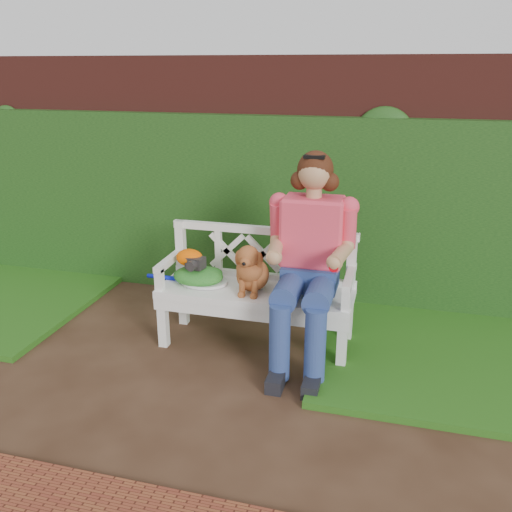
# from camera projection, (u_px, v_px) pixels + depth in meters

# --- Properties ---
(ground) EXTENTS (60.00, 60.00, 0.00)m
(ground) POSITION_uv_depth(u_px,v_px,m) (153.00, 377.00, 3.88)
(ground) COLOR #341F13
(brick_wall) EXTENTS (10.00, 0.30, 2.20)m
(brick_wall) POSITION_uv_depth(u_px,v_px,m) (231.00, 176.00, 5.25)
(brick_wall) COLOR maroon
(brick_wall) RESTS_ON ground
(ivy_hedge) EXTENTS (10.00, 0.18, 1.70)m
(ivy_hedge) POSITION_uv_depth(u_px,v_px,m) (224.00, 206.00, 5.13)
(ivy_hedge) COLOR #2D5F1E
(ivy_hedge) RESTS_ON ground
(grass_right) EXTENTS (2.60, 2.00, 0.05)m
(grass_right) POSITION_uv_depth(u_px,v_px,m) (495.00, 357.00, 4.11)
(grass_right) COLOR #245B14
(grass_right) RESTS_ON ground
(garden_bench) EXTENTS (1.62, 0.72, 0.48)m
(garden_bench) POSITION_uv_depth(u_px,v_px,m) (256.00, 317.00, 4.26)
(garden_bench) COLOR white
(garden_bench) RESTS_ON ground
(seated_woman) EXTENTS (0.89, 1.05, 1.60)m
(seated_woman) POSITION_uv_depth(u_px,v_px,m) (311.00, 255.00, 3.96)
(seated_woman) COLOR #F64269
(seated_woman) RESTS_ON ground
(dog) EXTENTS (0.37, 0.43, 0.40)m
(dog) POSITION_uv_depth(u_px,v_px,m) (252.00, 267.00, 4.08)
(dog) COLOR #AC7A45
(dog) RESTS_ON garden_bench
(tennis_racket) EXTENTS (0.75, 0.40, 0.03)m
(tennis_racket) POSITION_uv_depth(u_px,v_px,m) (200.00, 281.00, 4.29)
(tennis_racket) COLOR silver
(tennis_racket) RESTS_ON garden_bench
(green_bag) EXTENTS (0.47, 0.40, 0.14)m
(green_bag) POSITION_uv_depth(u_px,v_px,m) (198.00, 275.00, 4.27)
(green_bag) COLOR #378F47
(green_bag) RESTS_ON garden_bench
(camera_item) EXTENTS (0.15, 0.13, 0.09)m
(camera_item) POSITION_uv_depth(u_px,v_px,m) (196.00, 263.00, 4.21)
(camera_item) COLOR #262424
(camera_item) RESTS_ON green_bag
(baseball_glove) EXTENTS (0.23, 0.18, 0.14)m
(baseball_glove) POSITION_uv_depth(u_px,v_px,m) (190.00, 258.00, 4.26)
(baseball_glove) COLOR #F65A00
(baseball_glove) RESTS_ON green_bag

